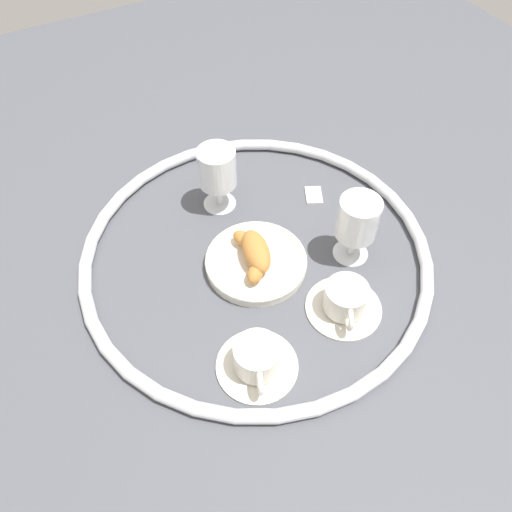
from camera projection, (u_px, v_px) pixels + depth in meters
name	position (u px, v px, depth m)	size (l,w,h in m)	color
ground_plane	(256.00, 257.00, 0.98)	(2.20, 2.20, 0.00)	#4C4F56
table_chrome_rim	(256.00, 253.00, 0.97)	(0.67, 0.67, 0.02)	silver
pastry_plate	(256.00, 262.00, 0.96)	(0.19, 0.19, 0.02)	silver
croissant_large	(254.00, 252.00, 0.94)	(0.13, 0.08, 0.04)	#BC7A38
coffee_cup_near	(257.00, 360.00, 0.82)	(0.14, 0.14, 0.06)	silver
coffee_cup_far	(345.00, 301.00, 0.89)	(0.14, 0.14, 0.06)	silver
juice_glass_left	(215.00, 171.00, 1.00)	(0.08, 0.08, 0.14)	white
juice_glass_right	(357.00, 221.00, 0.92)	(0.08, 0.08, 0.14)	white
sugar_packet	(314.00, 194.00, 1.08)	(0.05, 0.03, 0.01)	white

